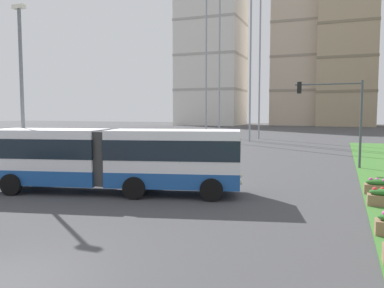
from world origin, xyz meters
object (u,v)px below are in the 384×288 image
Objects in this scene: flower_planter_4 at (377,186)px; flower_planter_3 at (382,197)px; streetlight_left at (22,88)px; car_silver_hatch at (174,149)px; traffic_light_far_right at (338,108)px; apartment_tower_westcentre at (300,60)px; apartment_tower_west at (212,41)px; apartment_tower_centre at (348,29)px; articulated_bus at (115,158)px.

flower_planter_3 is at bearing -90.00° from flower_planter_4.
flower_planter_4 is 18.14m from streetlight_left.
car_silver_hatch is 4.05× the size of flower_planter_4.
apartment_tower_westcentre reaches higher than traffic_light_far_right.
streetlight_left is at bearing -91.79° from apartment_tower_westcentre.
apartment_tower_west is 38.38m from apartment_tower_centre.
articulated_bus is 102.48m from apartment_tower_west.
apartment_tower_west reaches higher than traffic_light_far_right.
traffic_light_far_right reaches higher than car_silver_hatch.
apartment_tower_west is at bearing 112.71° from flower_planter_4.
streetlight_left is at bearing 179.88° from articulated_bus.
apartment_tower_westcentre is at bearing 19.22° from apartment_tower_west.
apartment_tower_west is at bearing 106.27° from car_silver_hatch.
flower_planter_3 is 0.12× the size of streetlight_left.
car_silver_hatch is 92.63m from apartment_tower_westcentre.
articulated_bus is at bearing -88.73° from apartment_tower_westcentre.
streetlight_left is 105.56m from apartment_tower_centre.
articulated_bus is 10.94× the size of flower_planter_3.
streetlight_left is 0.17× the size of apartment_tower_centre.
flower_planter_4 is 0.12× the size of streetlight_left.
flower_planter_3 is at bearing -40.58° from car_silver_hatch.
apartment_tower_centre is at bearing 8.91° from apartment_tower_west.
apartment_tower_westcentre is (-11.99, 92.13, 15.18)m from traffic_light_far_right.
streetlight_left is 105.67m from apartment_tower_westcentre.
articulated_bus is 16.03m from traffic_light_far_right.
car_silver_hatch is 88.92m from apartment_tower_west.
articulated_bus is 10.94× the size of flower_planter_4.
streetlight_left is at bearing -77.38° from apartment_tower_west.
flower_planter_3 is (14.67, -12.57, -0.33)m from car_silver_hatch.
apartment_tower_centre is at bearing 81.02° from car_silver_hatch.
articulated_bus is at bearing -173.34° from flower_planter_3.
apartment_tower_centre reaches higher than flower_planter_4.
articulated_bus is 0.24× the size of apartment_tower_west.
apartment_tower_west reaches higher than flower_planter_3.
articulated_bus is 2.03× the size of traffic_light_far_right.
car_silver_hatch is 0.08× the size of apartment_tower_centre.
car_silver_hatch is 14.77m from streetlight_left.
apartment_tower_centre reaches higher than flower_planter_3.
apartment_tower_centre is (-0.76, 100.63, 26.56)m from flower_planter_3.
flower_planter_3 is at bearing -80.51° from traffic_light_far_right.
apartment_tower_centre is at bearing 89.29° from traffic_light_far_right.
streetlight_left is at bearing -100.04° from car_silver_hatch.
flower_planter_3 is 105.94m from apartment_tower_westcentre.
apartment_tower_westcentre is 0.72× the size of apartment_tower_centre.
streetlight_left is (-15.26, -12.53, 0.96)m from traffic_light_far_right.
apartment_tower_westcentre is at bearing 89.49° from car_silver_hatch.
apartment_tower_west is at bearing 113.76° from traffic_light_far_right.
apartment_tower_west is (-21.50, 96.02, 19.92)m from streetlight_left.
apartment_tower_westcentre reaches higher than car_silver_hatch.
traffic_light_far_right is at bearing 52.38° from articulated_bus.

